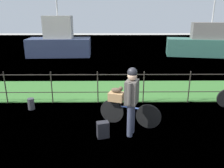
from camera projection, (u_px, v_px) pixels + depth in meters
name	position (u px, v px, depth m)	size (l,w,h in m)	color
ground_plane	(94.00, 137.00, 5.38)	(60.00, 60.00, 0.00)	#B2ADA3
grass_strip	(100.00, 90.00, 8.61)	(27.00, 2.40, 0.03)	#38702D
harbor_water	(105.00, 52.00, 17.12)	(30.00, 30.00, 0.00)	#60849E
iron_fence	(98.00, 85.00, 7.26)	(18.04, 0.04, 1.07)	#28231E
bicycle_main	(129.00, 113.00, 5.87)	(1.55, 0.60, 0.65)	black
wooden_crate	(116.00, 97.00, 5.85)	(0.38, 0.27, 0.23)	#A87F51
terrier_dog	(117.00, 90.00, 5.79)	(0.32, 0.23, 0.18)	#4C3D2D
cyclist_person	(132.00, 96.00, 5.21)	(0.38, 0.51, 1.68)	#383D51
backpack_on_paving	(103.00, 130.00, 5.31)	(0.28, 0.18, 0.40)	black
mooring_bollard	(31.00, 104.00, 6.90)	(0.20, 0.20, 0.35)	#38383D
moored_boat_near	(59.00, 42.00, 15.45)	(4.32, 2.05, 4.32)	#2D3856
moored_boat_mid	(209.00, 44.00, 15.45)	(5.91, 2.69, 3.88)	#336656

